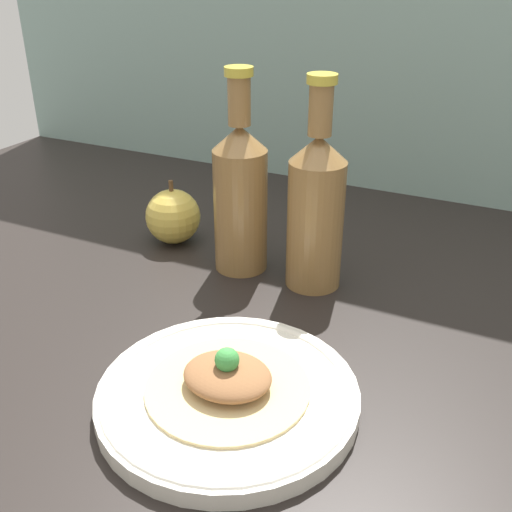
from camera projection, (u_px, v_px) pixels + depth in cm
name	position (u px, v px, depth cm)	size (l,w,h in cm)	color
ground_plane	(270.00, 329.00, 79.76)	(180.00, 110.00, 4.00)	black
plate	(228.00, 394.00, 63.12)	(27.73, 27.73, 2.37)	silver
plated_food	(228.00, 379.00, 62.23)	(17.39, 17.39, 5.05)	#D6BC7F
cider_bottle_left	(240.00, 194.00, 86.08)	(7.84, 7.84, 29.51)	olive
cider_bottle_right	(316.00, 207.00, 81.55)	(7.84, 7.84, 29.51)	olive
apple	(173.00, 216.00, 97.25)	(8.92, 8.92, 10.62)	gold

